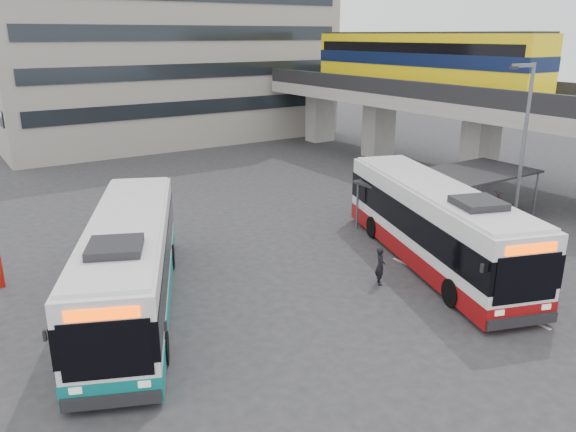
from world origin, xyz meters
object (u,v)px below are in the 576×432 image
pedestrian (380,266)px  lamp_post (522,145)px  bus_main (433,224)px  bus_teal (130,264)px

pedestrian → lamp_post: 9.18m
bus_main → lamp_post: lamp_post is taller
bus_teal → pedestrian: bus_teal is taller
bus_teal → pedestrian: 9.55m
bus_main → bus_teal: bearing=-174.1°
lamp_post → pedestrian: bearing=-173.1°
pedestrian → lamp_post: (8.27, -0.00, 3.98)m
bus_teal → lamp_post: 17.74m
bus_main → bus_teal: (-12.29, 2.94, -0.04)m
bus_teal → bus_main: bearing=10.3°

